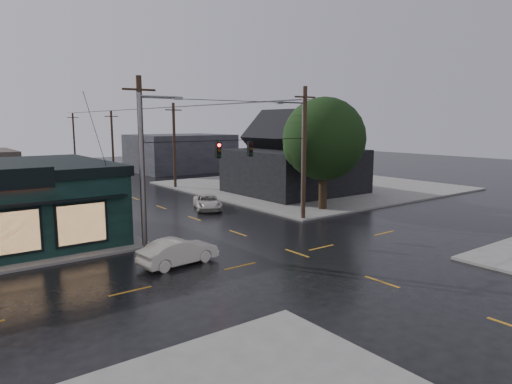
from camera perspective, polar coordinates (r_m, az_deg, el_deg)
ground_plane at (r=26.69m, az=5.13°, el=-7.62°), size 160.00×160.00×0.00m
sidewalk_ne at (r=54.39m, az=6.69°, el=0.82°), size 28.00×28.00×0.15m
ne_building at (r=48.38m, az=4.93°, el=5.10°), size 12.60×11.60×8.75m
corner_tree at (r=38.95m, az=8.49°, el=6.56°), size 7.00×7.00×9.47m
utility_pole_nw at (r=28.63m, az=-13.70°, el=-6.71°), size 2.00×0.32×10.15m
utility_pole_ne at (r=35.60m, az=5.91°, el=-3.48°), size 2.00×0.32×10.15m
utility_pole_far_a at (r=53.15m, az=-10.03°, el=0.48°), size 2.00×0.32×9.65m
utility_pole_far_b at (r=71.44m, az=-17.34°, el=2.30°), size 2.00×0.32×9.15m
utility_pole_far_c at (r=90.46m, az=-21.63°, el=3.35°), size 2.00×0.32×9.15m
span_signal_assembly at (r=30.85m, az=-2.73°, el=5.37°), size 13.00×0.48×1.23m
streetlight_nw at (r=27.89m, az=-13.70°, el=-7.12°), size 5.40×0.30×9.15m
streetlight_ne at (r=36.43m, az=5.74°, el=-3.20°), size 5.40×0.30×9.15m
bg_building_east at (r=72.23m, az=-9.50°, el=4.87°), size 14.00×12.00×5.60m
sedan_cream at (r=24.69m, az=-9.66°, el=-7.35°), size 4.45×1.97×1.42m
suv_silver at (r=39.71m, az=-6.10°, el=-1.29°), size 3.70×4.98×1.26m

